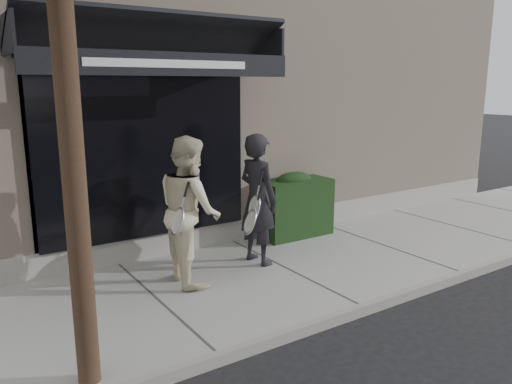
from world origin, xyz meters
TOP-DOWN VIEW (x-y plane):
  - ground at (0.00, 0.00)m, footprint 80.00×80.00m
  - sidewalk at (0.00, 0.00)m, footprint 20.00×3.00m
  - curb at (0.00, -1.55)m, footprint 20.00×0.10m
  - building_facade at (-0.01, 4.96)m, footprint 14.30×8.04m
  - hedge at (1.10, 1.25)m, footprint 1.30×0.70m
  - pedestrian_front at (-0.21, 0.43)m, footprint 0.79×0.96m
  - pedestrian_back at (-1.36, 0.33)m, footprint 0.87×1.05m

SIDE VIEW (x-z plane):
  - ground at x=0.00m, z-range 0.00..0.00m
  - sidewalk at x=0.00m, z-range 0.00..0.12m
  - curb at x=0.00m, z-range 0.00..0.14m
  - hedge at x=1.10m, z-range 0.09..1.23m
  - pedestrian_front at x=-0.21m, z-range 0.12..2.07m
  - pedestrian_back at x=-1.36m, z-range 0.12..2.11m
  - building_facade at x=-0.01m, z-range -0.08..5.56m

